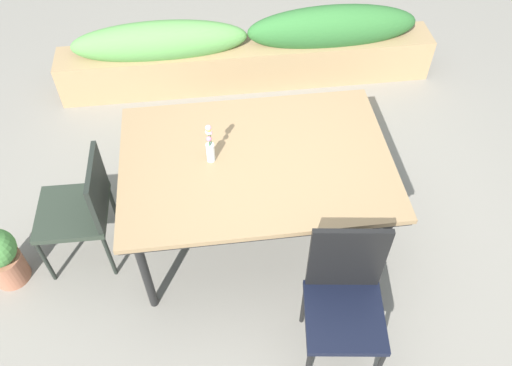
% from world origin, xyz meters
% --- Properties ---
extents(ground_plane, '(12.00, 12.00, 0.00)m').
position_xyz_m(ground_plane, '(0.00, 0.00, 0.00)').
color(ground_plane, gray).
extents(dining_table, '(1.65, 1.14, 0.78)m').
position_xyz_m(dining_table, '(-0.09, -0.05, 0.72)').
color(dining_table, '#8C704C').
rests_on(dining_table, ground).
extents(chair_end_left, '(0.45, 0.45, 0.85)m').
position_xyz_m(chair_end_left, '(-1.20, -0.06, 0.49)').
color(chair_end_left, '#283227').
rests_on(chair_end_left, ground).
extents(chair_near_right, '(0.48, 0.48, 0.97)m').
position_xyz_m(chair_near_right, '(0.29, -0.90, 0.54)').
color(chair_near_right, black).
rests_on(chair_near_right, ground).
extents(flower_vase, '(0.05, 0.06, 0.28)m').
position_xyz_m(flower_vase, '(-0.37, -0.03, 0.90)').
color(flower_vase, silver).
rests_on(flower_vase, dining_table).
extents(planter_box, '(3.35, 0.36, 0.72)m').
position_xyz_m(planter_box, '(0.06, 1.69, 0.33)').
color(planter_box, '#9E7F56').
rests_on(planter_box, ground).
extents(potted_plant, '(0.25, 0.25, 0.46)m').
position_xyz_m(potted_plant, '(-1.76, -0.20, 0.24)').
color(potted_plant, '#9E6047').
rests_on(potted_plant, ground).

